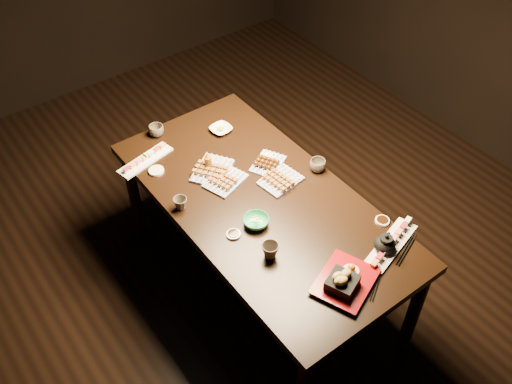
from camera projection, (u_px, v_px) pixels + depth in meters
ground at (268, 251)px, 3.79m from camera, size 5.00×5.00×0.00m
dining_table at (261, 245)px, 3.34m from camera, size 1.25×1.95×0.75m
sushi_platter_near at (391, 243)px, 2.83m from camera, size 0.40×0.21×0.05m
sushi_platter_far at (145, 158)px, 3.28m from camera, size 0.36×0.17×0.04m
yakitori_plate_center at (225, 178)px, 3.15m from camera, size 0.26×0.22×0.06m
yakitori_plate_right at (281, 178)px, 3.15m from camera, size 0.24×0.19×0.06m
yakitori_plate_left at (212, 168)px, 3.21m from camera, size 0.30×0.28×0.06m
tsukune_plate at (268, 161)px, 3.26m from camera, size 0.25×0.23×0.05m
edamame_bowl_green at (256, 221)px, 2.93m from camera, size 0.15×0.15×0.04m
edamame_bowl_cream at (221, 130)px, 3.48m from camera, size 0.14×0.14×0.03m
tempura_tray at (346, 276)px, 2.64m from camera, size 0.37×0.33×0.11m
teacup_near_left at (270, 251)px, 2.77m from camera, size 0.09×0.09×0.08m
teacup_mid_right at (318, 165)px, 3.22m from camera, size 0.12×0.12×0.07m
teacup_far_left at (180, 203)px, 3.01m from camera, size 0.09×0.09×0.07m
teacup_far_right at (156, 131)px, 3.44m from camera, size 0.11×0.11×0.07m
teapot at (385, 243)px, 2.79m from camera, size 0.17×0.17×0.11m
condiment_bottle at (208, 162)px, 3.20m from camera, size 0.06×0.06×0.13m
sauce_dish_west at (234, 234)px, 2.89m from camera, size 0.09×0.09×0.01m
sauce_dish_east at (267, 157)px, 3.31m from camera, size 0.08×0.08×0.01m
sauce_dish_se at (382, 221)px, 2.96m from camera, size 0.10×0.10×0.01m
sauce_dish_nw at (156, 171)px, 3.23m from camera, size 0.10×0.10×0.02m
chopsticks_near at (377, 284)px, 2.68m from camera, size 0.19×0.12×0.01m
chopsticks_se at (407, 249)px, 2.82m from camera, size 0.23×0.10×0.01m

